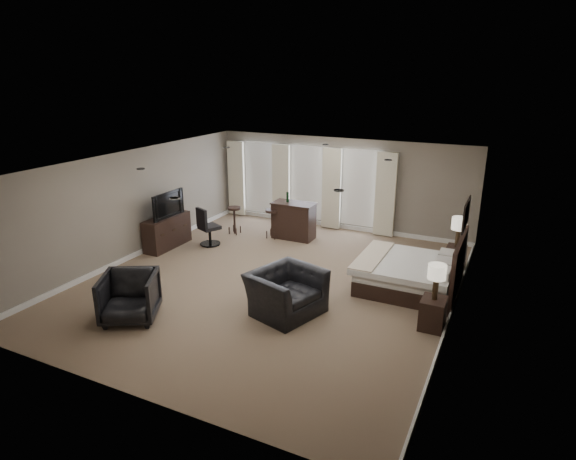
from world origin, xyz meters
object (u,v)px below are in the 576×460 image
at_px(lamp_near, 436,282).
at_px(armchair_far, 129,295).
at_px(armchair_near, 286,285).
at_px(nightstand_near, 433,313).
at_px(tv, 166,214).
at_px(bar_counter, 294,220).
at_px(nightstand_far, 455,259).
at_px(desk_chair, 209,226).
at_px(lamp_far, 458,232).
at_px(dresser, 167,232).
at_px(bed, 403,259).
at_px(bar_stool_right, 273,224).
at_px(bar_stool_left, 235,220).

bearing_deg(lamp_near, armchair_far, -157.46).
relative_size(armchair_near, armchair_far, 1.30).
bearing_deg(nightstand_near, tv, 169.66).
height_order(tv, bar_counter, bar_counter).
height_order(nightstand_far, desk_chair, desk_chair).
bearing_deg(lamp_near, lamp_far, 90.00).
bearing_deg(armchair_far, desk_chair, 75.31).
height_order(lamp_far, desk_chair, lamp_far).
bearing_deg(armchair_far, lamp_near, -6.06).
bearing_deg(dresser, nightstand_far, 13.32).
distance_m(nightstand_far, tv, 7.14).
relative_size(tv, bar_counter, 0.99).
height_order(armchair_near, armchair_far, armchair_near).
height_order(lamp_far, armchair_far, lamp_far).
relative_size(bed, armchair_far, 2.02).
bearing_deg(desk_chair, lamp_far, -145.82).
distance_m(bar_stool_right, desk_chair, 1.73).
xyz_separation_m(bed, dresser, (-6.03, -0.19, -0.22)).
bearing_deg(armchair_near, bar_stool_right, 48.69).
bearing_deg(desk_chair, bed, -160.20).
xyz_separation_m(bed, nightstand_far, (0.89, 1.45, -0.35)).
xyz_separation_m(lamp_near, armchair_far, (-5.04, -2.09, -0.39)).
xyz_separation_m(nightstand_far, armchair_far, (-5.04, -4.99, 0.21)).
height_order(armchair_near, bar_stool_right, armchair_near).
height_order(nightstand_near, dresser, dresser).
xyz_separation_m(lamp_far, bar_stool_left, (-5.93, 0.04, -0.53)).
height_order(armchair_far, desk_chair, desk_chair).
bearing_deg(nightstand_near, bed, 121.54).
bearing_deg(lamp_far, bar_stool_right, 177.80).
relative_size(bed, desk_chair, 1.92).
xyz_separation_m(lamp_far, tv, (-6.92, -1.64, -0.02)).
relative_size(lamp_near, bar_counter, 0.56).
bearing_deg(bar_stool_left, bed, -16.46).
bearing_deg(dresser, tv, 0.00).
distance_m(nightstand_far, bar_counter, 4.30).
distance_m(lamp_near, tv, 7.03).
height_order(bar_stool_right, desk_chair, desk_chair).
height_order(nightstand_near, lamp_far, lamp_far).
relative_size(dresser, bar_counter, 1.23).
xyz_separation_m(armchair_far, desk_chair, (-0.98, 3.96, 0.02)).
relative_size(dresser, armchair_near, 1.11).
relative_size(nightstand_near, bar_stool_right, 0.69).
relative_size(nightstand_near, nightstand_far, 0.99).
bearing_deg(dresser, lamp_far, 13.32).
relative_size(nightstand_near, armchair_far, 0.57).
distance_m(bed, nightstand_near, 1.74).
bearing_deg(desk_chair, nightstand_far, -145.82).
relative_size(nightstand_near, lamp_near, 0.86).
distance_m(nightstand_far, lamp_near, 2.96).
height_order(dresser, bar_stool_right, dresser).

